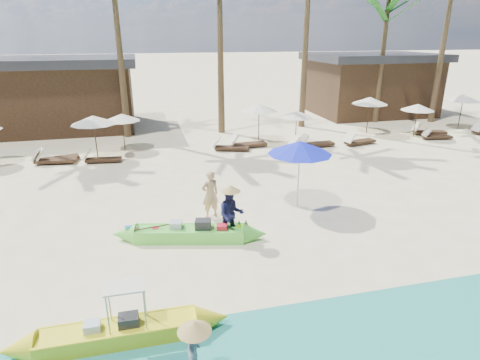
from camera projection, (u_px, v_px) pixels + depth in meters
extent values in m
plane|color=#F8ECB7|center=(246.00, 251.00, 11.05)|extent=(240.00, 240.00, 0.00)
cube|color=#60E044|center=(190.00, 234.00, 11.57)|extent=(3.18, 1.35, 0.37)
cube|color=white|center=(190.00, 234.00, 11.56)|extent=(2.72, 1.08, 0.17)
cube|color=#262628|center=(203.00, 226.00, 11.47)|extent=(0.51, 0.44, 0.34)
cube|color=silver|center=(176.00, 226.00, 11.53)|extent=(0.40, 0.37, 0.28)
cube|color=red|center=(222.00, 228.00, 11.45)|extent=(0.34, 0.31, 0.22)
cylinder|color=red|center=(156.00, 229.00, 11.55)|extent=(0.22, 0.22, 0.09)
cylinder|color=#262628|center=(146.00, 231.00, 11.46)|extent=(0.20, 0.20, 0.08)
sphere|color=#C4BB7A|center=(136.00, 228.00, 11.49)|extent=(0.18, 0.18, 0.18)
cylinder|color=yellow|center=(239.00, 227.00, 11.58)|extent=(0.14, 0.14, 0.18)
cylinder|color=yellow|center=(246.00, 227.00, 11.59)|extent=(0.14, 0.14, 0.18)
cube|color=yellow|center=(120.00, 333.00, 7.75)|extent=(3.00, 0.63, 0.36)
cube|color=white|center=(120.00, 333.00, 7.74)|extent=(2.59, 0.46, 0.16)
cube|color=#262628|center=(129.00, 322.00, 7.71)|extent=(0.38, 0.30, 0.28)
cube|color=silver|center=(93.00, 328.00, 7.57)|extent=(0.30, 0.27, 0.25)
cube|color=beige|center=(124.00, 286.00, 7.43)|extent=(0.76, 0.52, 0.03)
imported|color=tan|center=(210.00, 194.00, 12.82)|extent=(0.66, 0.52, 1.59)
imported|color=#16173D|center=(231.00, 215.00, 11.42)|extent=(0.80, 0.65, 1.56)
imported|color=gray|center=(196.00, 353.00, 6.60)|extent=(0.50, 0.72, 1.01)
cylinder|color=#99999E|center=(298.00, 175.00, 13.55)|extent=(0.05, 0.05, 2.25)
cone|color=#1623D5|center=(300.00, 147.00, 13.21)|extent=(2.16, 2.16, 0.44)
cylinder|color=#3C2A18|center=(96.00, 138.00, 18.72)|extent=(0.05, 0.05, 2.04)
cone|color=beige|center=(93.00, 120.00, 18.42)|extent=(2.04, 2.04, 0.41)
cube|color=#3C2A18|center=(59.00, 158.00, 18.69)|extent=(1.85, 1.02, 0.12)
cube|color=beige|center=(40.00, 154.00, 18.22)|extent=(0.53, 0.66, 0.51)
cube|color=#3C2A18|center=(56.00, 160.00, 18.37)|extent=(1.85, 0.80, 0.13)
cube|color=beige|center=(36.00, 154.00, 18.18)|extent=(0.47, 0.62, 0.52)
cylinder|color=#3C2A18|center=(123.00, 132.00, 20.38)|extent=(0.05, 0.05, 1.80)
cone|color=beige|center=(122.00, 117.00, 20.11)|extent=(1.80, 1.80, 0.36)
cube|color=#3C2A18|center=(104.00, 159.00, 18.57)|extent=(1.64, 0.70, 0.11)
cube|color=beige|center=(87.00, 154.00, 18.39)|extent=(0.42, 0.55, 0.46)
cylinder|color=#3C2A18|center=(259.00, 123.00, 21.96)|extent=(0.05, 0.05, 2.02)
cone|color=beige|center=(259.00, 107.00, 21.66)|extent=(2.02, 2.02, 0.40)
cube|color=#3C2A18|center=(232.00, 148.00, 20.43)|extent=(1.80, 1.05, 0.12)
cube|color=beige|center=(217.00, 142.00, 20.37)|extent=(0.53, 0.65, 0.50)
cube|color=#3C2A18|center=(248.00, 144.00, 20.99)|extent=(1.92, 0.73, 0.13)
cube|color=beige|center=(233.00, 139.00, 20.64)|extent=(0.46, 0.64, 0.55)
cylinder|color=#3C2A18|center=(296.00, 128.00, 21.38)|extent=(0.04, 0.04, 1.77)
cone|color=beige|center=(297.00, 114.00, 21.11)|extent=(1.77, 1.77, 0.35)
cube|color=#3C2A18|center=(307.00, 145.00, 20.87)|extent=(1.90, 0.85, 0.13)
cube|color=beige|center=(294.00, 141.00, 20.47)|extent=(0.49, 0.65, 0.54)
cube|color=#3C2A18|center=(317.00, 144.00, 21.08)|extent=(1.86, 0.73, 0.13)
cube|color=beige|center=(304.00, 139.00, 20.73)|extent=(0.45, 0.62, 0.53)
cylinder|color=#3C2A18|center=(368.00, 116.00, 23.76)|extent=(0.05, 0.05, 2.09)
cone|color=beige|center=(370.00, 101.00, 23.45)|extent=(2.09, 2.09, 0.42)
cube|color=#3C2A18|center=(360.00, 142.00, 21.57)|extent=(1.85, 0.95, 0.12)
cube|color=beige|center=(349.00, 138.00, 21.13)|extent=(0.51, 0.65, 0.52)
cylinder|color=#3C2A18|center=(416.00, 121.00, 22.93)|extent=(0.05, 0.05, 1.84)
cone|color=beige|center=(418.00, 107.00, 22.66)|extent=(1.84, 1.84, 0.37)
cube|color=#3C2A18|center=(430.00, 132.00, 23.63)|extent=(1.93, 1.05, 0.13)
cube|color=beige|center=(417.00, 127.00, 23.53)|extent=(0.55, 0.68, 0.54)
cube|color=#3C2A18|center=(437.00, 137.00, 22.65)|extent=(1.63, 0.74, 0.11)
cube|color=beige|center=(426.00, 132.00, 22.50)|extent=(0.43, 0.56, 0.46)
cylinder|color=#3C2A18|center=(461.00, 112.00, 24.90)|extent=(0.05, 0.05, 2.08)
cone|color=beige|center=(464.00, 98.00, 24.59)|extent=(2.08, 2.08, 0.42)
cube|color=beige|center=(477.00, 127.00, 23.57)|extent=(0.43, 0.59, 0.50)
cone|color=brown|center=(119.00, 45.00, 21.57)|extent=(0.40, 0.40, 10.08)
cone|color=brown|center=(220.00, 34.00, 22.37)|extent=(0.40, 0.40, 11.26)
cone|color=brown|center=(307.00, 16.00, 23.57)|extent=(0.40, 0.40, 13.16)
cone|color=brown|center=(382.00, 60.00, 25.78)|extent=(0.40, 0.40, 8.07)
cone|color=brown|center=(444.00, 39.00, 25.41)|extent=(0.40, 0.40, 10.64)
cube|color=#3C2A18|center=(48.00, 98.00, 24.55)|extent=(10.00, 6.00, 3.80)
cube|color=#2D2D33|center=(42.00, 62.00, 23.81)|extent=(10.80, 6.60, 0.50)
cube|color=#3C2A18|center=(370.00, 87.00, 29.49)|extent=(8.00, 6.00, 3.80)
cube|color=#2D2D33|center=(373.00, 57.00, 28.75)|extent=(8.80, 6.60, 0.50)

